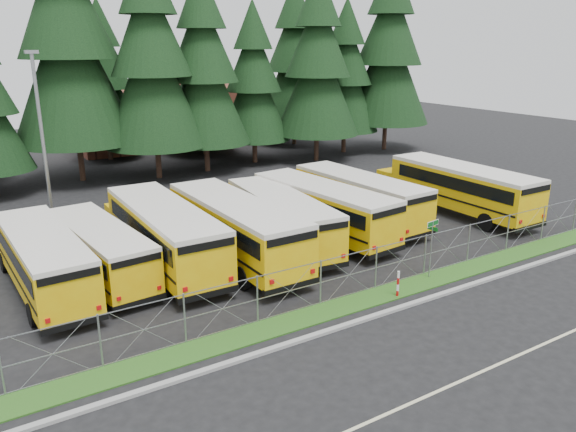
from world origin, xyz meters
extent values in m
plane|color=black|center=(0.00, 0.00, 0.00)|extent=(120.00, 120.00, 0.00)
cube|color=gray|center=(0.00, -3.10, 0.06)|extent=(50.00, 0.25, 0.12)
cube|color=#1D4614|center=(0.00, -1.70, 0.03)|extent=(50.00, 1.40, 0.06)
cube|color=beige|center=(0.00, -8.00, 0.01)|extent=(50.00, 0.12, 0.01)
cube|color=brown|center=(6.00, 40.00, 3.00)|extent=(22.00, 10.00, 6.00)
cylinder|color=gray|center=(1.90, -1.43, 1.40)|extent=(0.06, 0.06, 2.80)
cube|color=#0B5117|center=(1.90, -1.43, 2.68)|extent=(0.79, 0.16, 0.22)
cube|color=white|center=(1.90, -1.43, 2.68)|extent=(0.83, 0.16, 0.26)
cube|color=#0B5117|center=(1.90, -1.43, 2.44)|extent=(0.12, 0.55, 0.18)
cylinder|color=#B20C0C|center=(-0.75, -2.18, 0.60)|extent=(0.11, 0.11, 1.20)
cylinder|color=gray|center=(-11.60, 15.08, 5.00)|extent=(0.20, 0.20, 10.00)
cube|color=gray|center=(-11.60, 15.08, 10.05)|extent=(0.70, 0.35, 0.18)
camera|label=1|loc=(-16.53, -18.41, 10.55)|focal=35.00mm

